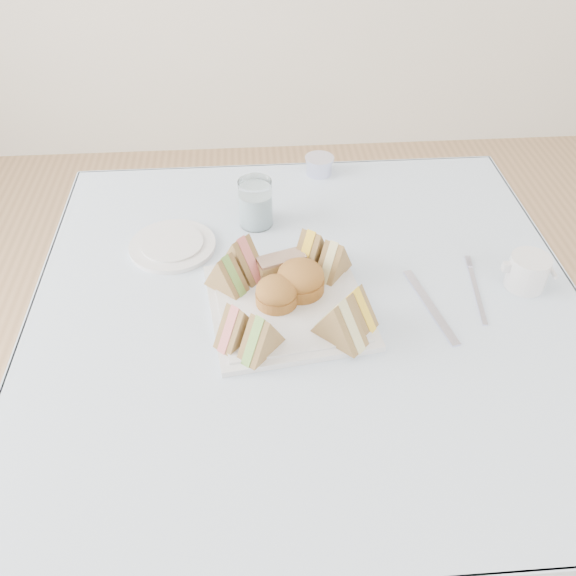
{
  "coord_description": "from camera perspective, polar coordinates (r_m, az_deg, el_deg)",
  "views": [
    {
      "loc": [
        -0.1,
        -0.82,
        1.51
      ],
      "look_at": [
        -0.04,
        -0.01,
        0.8
      ],
      "focal_mm": 38.0,
      "sensor_mm": 36.0,
      "label": 1
    }
  ],
  "objects": [
    {
      "name": "water_glass",
      "position": [
        1.29,
        -3.05,
        7.95
      ],
      "size": [
        0.09,
        0.09,
        0.1
      ],
      "primitive_type": "cylinder",
      "rotation": [
        0.0,
        0.0,
        0.34
      ],
      "color": "white",
      "rests_on": "tablecloth"
    },
    {
      "name": "serving_plate",
      "position": [
        1.11,
        -0.0,
        -1.71
      ],
      "size": [
        0.31,
        0.31,
        0.01
      ],
      "primitive_type": "cube",
      "rotation": [
        0.0,
        0.0,
        0.14
      ],
      "color": "silver",
      "rests_on": "tablecloth"
    },
    {
      "name": "scone_right",
      "position": [
        1.11,
        1.18,
        0.87
      ],
      "size": [
        0.12,
        0.12,
        0.06
      ],
      "primitive_type": "cylinder",
      "rotation": [
        0.0,
        0.0,
        0.62
      ],
      "color": "#9D6333",
      "rests_on": "serving_plate"
    },
    {
      "name": "sandwich_fl_b",
      "position": [
        1.0,
        -2.55,
        -4.31
      ],
      "size": [
        0.09,
        0.09,
        0.08
      ],
      "primitive_type": null,
      "rotation": [
        0.0,
        0.0,
        0.84
      ],
      "color": "olive",
      "rests_on": "serving_plate"
    },
    {
      "name": "fork",
      "position": [
        1.19,
        17.28,
        -0.61
      ],
      "size": [
        0.03,
        0.16,
        0.0
      ],
      "primitive_type": "cube",
      "rotation": [
        0.0,
        0.0,
        -0.13
      ],
      "color": "silver",
      "rests_on": "tablecloth"
    },
    {
      "name": "knife",
      "position": [
        1.14,
        13.16,
        -1.66
      ],
      "size": [
        0.06,
        0.21,
        0.0
      ],
      "primitive_type": "cube",
      "rotation": [
        0.0,
        0.0,
        0.2
      ],
      "color": "silver",
      "rests_on": "tablecloth"
    },
    {
      "name": "floor",
      "position": [
        1.72,
        1.33,
        -20.05
      ],
      "size": [
        4.0,
        4.0,
        0.0
      ],
      "primitive_type": "plane",
      "color": "#9E7751",
      "rests_on": "ground"
    },
    {
      "name": "tablecloth",
      "position": [
        1.13,
        1.9,
        -1.52
      ],
      "size": [
        1.02,
        1.02,
        0.01
      ],
      "primitive_type": "cube",
      "color": "silver",
      "rests_on": "table"
    },
    {
      "name": "sandwich_fr_a",
      "position": [
        1.05,
        6.21,
        -1.61
      ],
      "size": [
        0.09,
        0.09,
        0.07
      ],
      "primitive_type": null,
      "rotation": [
        0.0,
        0.0,
        -0.72
      ],
      "color": "olive",
      "rests_on": "serving_plate"
    },
    {
      "name": "table",
      "position": [
        1.41,
        1.56,
        -12.77
      ],
      "size": [
        0.9,
        0.9,
        0.74
      ],
      "primitive_type": "cube",
      "color": "brown",
      "rests_on": "floor"
    },
    {
      "name": "sandwich_br_b",
      "position": [
        1.17,
        2.18,
        3.76
      ],
      "size": [
        0.09,
        0.1,
        0.08
      ],
      "primitive_type": null,
      "rotation": [
        0.0,
        0.0,
        -2.22
      ],
      "color": "olive",
      "rests_on": "serving_plate"
    },
    {
      "name": "side_plate",
      "position": [
        1.27,
        -10.74,
        3.91
      ],
      "size": [
        0.21,
        0.21,
        0.01
      ],
      "primitive_type": "cylinder",
      "rotation": [
        0.0,
        0.0,
        0.21
      ],
      "color": "silver",
      "rests_on": "tablecloth"
    },
    {
      "name": "sandwich_bl_a",
      "position": [
        1.12,
        -5.84,
        1.47
      ],
      "size": [
        0.09,
        0.09,
        0.07
      ],
      "primitive_type": null,
      "rotation": [
        0.0,
        0.0,
        2.41
      ],
      "color": "olive",
      "rests_on": "serving_plate"
    },
    {
      "name": "creamer_jug",
      "position": [
        1.23,
        21.51,
        1.41
      ],
      "size": [
        0.08,
        0.08,
        0.07
      ],
      "primitive_type": "cylinder",
      "rotation": [
        0.0,
        0.0,
        -0.04
      ],
      "color": "silver",
      "rests_on": "tablecloth"
    },
    {
      "name": "sandwich_bl_b",
      "position": [
        1.15,
        -4.35,
        3.0
      ],
      "size": [
        0.1,
        0.1,
        0.09
      ],
      "primitive_type": null,
      "rotation": [
        0.0,
        0.0,
        2.35
      ],
      "color": "olive",
      "rests_on": "serving_plate"
    },
    {
      "name": "scone_left",
      "position": [
        1.09,
        -1.08,
        -0.46
      ],
      "size": [
        0.09,
        0.09,
        0.05
      ],
      "primitive_type": "cylinder",
      "rotation": [
        0.0,
        0.0,
        0.26
      ],
      "color": "#9D6333",
      "rests_on": "serving_plate"
    },
    {
      "name": "sandwich_fl_a",
      "position": [
        1.02,
        -4.84,
        -3.26
      ],
      "size": [
        0.08,
        0.09,
        0.07
      ],
      "primitive_type": null,
      "rotation": [
        0.0,
        0.0,
        0.82
      ],
      "color": "olive",
      "rests_on": "serving_plate"
    },
    {
      "name": "tea_strainer",
      "position": [
        1.49,
        2.93,
        11.32
      ],
      "size": [
        0.08,
        0.08,
        0.04
      ],
      "primitive_type": "cylinder",
      "rotation": [
        0.0,
        0.0,
        -0.15
      ],
      "color": "silver",
      "rests_on": "tablecloth"
    },
    {
      "name": "pastry_slice",
      "position": [
        1.15,
        -0.63,
        2.11
      ],
      "size": [
        0.1,
        0.06,
        0.04
      ],
      "primitive_type": "cube",
      "rotation": [
        0.0,
        0.0,
        0.32
      ],
      "color": "tan",
      "rests_on": "serving_plate"
    },
    {
      "name": "sandwich_fr_b",
      "position": [
        1.02,
        4.9,
        -3.0
      ],
      "size": [
        0.1,
        0.1,
        0.09
      ],
      "primitive_type": null,
      "rotation": [
        0.0,
        0.0,
        -0.78
      ],
      "color": "olive",
      "rests_on": "serving_plate"
    },
    {
      "name": "sandwich_br_a",
      "position": [
        1.15,
        4.29,
        2.83
      ],
      "size": [
        0.08,
        0.09,
        0.07
      ],
      "primitive_type": null,
      "rotation": [
        0.0,
        0.0,
        -2.22
      ],
      "color": "olive",
      "rests_on": "serving_plate"
    }
  ]
}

